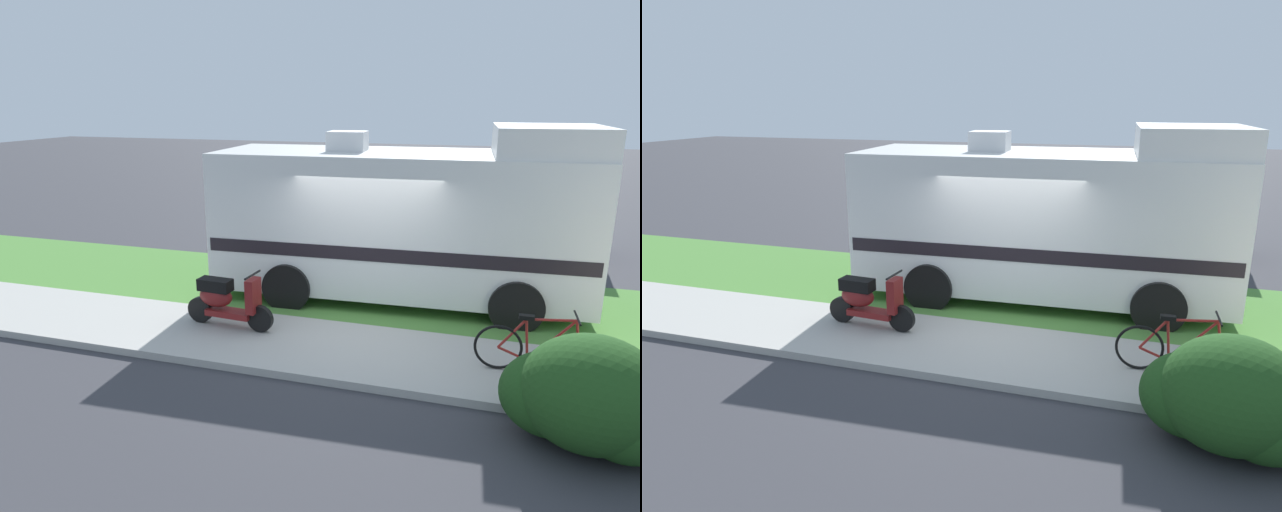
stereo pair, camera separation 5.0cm
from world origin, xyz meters
The scene contains 8 objects.
ground_plane centered at (0.00, 0.00, 0.00)m, with size 80.00×80.00×0.00m, color #38383D.
sidewalk centered at (0.00, -1.20, 0.06)m, with size 24.00×2.00×0.12m.
grass_strip centered at (0.00, 1.50, 0.04)m, with size 24.00×3.40×0.08m.
motorhome_rv centered at (0.48, 1.57, 1.58)m, with size 6.91×2.81×3.33m.
scooter centered at (-2.05, -0.94, 0.58)m, with size 1.57×0.50×0.97m.
bicycle centered at (2.77, -1.21, 0.49)m, with size 1.70×0.52×0.88m.
pickup_truck_near centered at (2.37, 6.14, 1.00)m, with size 5.73×2.31×1.89m.
bush_by_porch centered at (3.17, -2.69, 0.61)m, with size 1.83×1.38×1.30m.
Camera 1 is at (1.99, -8.78, 3.77)m, focal length 31.51 mm.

